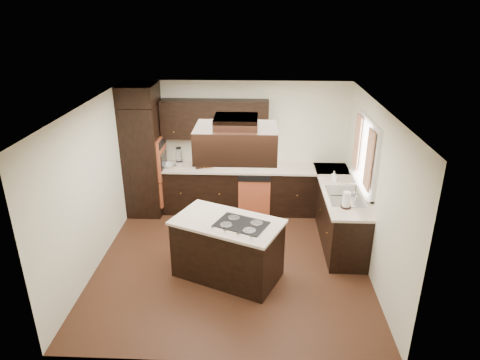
# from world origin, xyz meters

# --- Properties ---
(floor) EXTENTS (4.20, 4.20, 0.02)m
(floor) POSITION_xyz_m (0.00, 0.00, -0.01)
(floor) COLOR #57301D
(floor) RESTS_ON ground
(ceiling) EXTENTS (4.20, 4.20, 0.02)m
(ceiling) POSITION_xyz_m (0.00, 0.00, 2.51)
(ceiling) COLOR silver
(ceiling) RESTS_ON ground
(wall_back) EXTENTS (4.20, 0.02, 2.50)m
(wall_back) POSITION_xyz_m (0.00, 2.11, 1.25)
(wall_back) COLOR silver
(wall_back) RESTS_ON ground
(wall_front) EXTENTS (4.20, 0.02, 2.50)m
(wall_front) POSITION_xyz_m (0.00, -2.11, 1.25)
(wall_front) COLOR silver
(wall_front) RESTS_ON ground
(wall_left) EXTENTS (0.02, 4.20, 2.50)m
(wall_left) POSITION_xyz_m (-2.11, 0.00, 1.25)
(wall_left) COLOR silver
(wall_left) RESTS_ON ground
(wall_right) EXTENTS (0.02, 4.20, 2.50)m
(wall_right) POSITION_xyz_m (2.11, 0.00, 1.25)
(wall_right) COLOR silver
(wall_right) RESTS_ON ground
(oven_column) EXTENTS (0.65, 0.75, 2.12)m
(oven_column) POSITION_xyz_m (-1.78, 1.71, 1.06)
(oven_column) COLOR black
(oven_column) RESTS_ON floor
(wall_oven_face) EXTENTS (0.05, 0.62, 0.78)m
(wall_oven_face) POSITION_xyz_m (-1.43, 1.71, 1.12)
(wall_oven_face) COLOR #BF5631
(wall_oven_face) RESTS_ON oven_column
(base_cabinets_back) EXTENTS (2.93, 0.60, 0.88)m
(base_cabinets_back) POSITION_xyz_m (0.03, 1.80, 0.44)
(base_cabinets_back) COLOR black
(base_cabinets_back) RESTS_ON floor
(base_cabinets_right) EXTENTS (0.60, 2.40, 0.88)m
(base_cabinets_right) POSITION_xyz_m (1.80, 0.90, 0.44)
(base_cabinets_right) COLOR black
(base_cabinets_right) RESTS_ON floor
(countertop_back) EXTENTS (2.93, 0.63, 0.04)m
(countertop_back) POSITION_xyz_m (0.03, 1.79, 0.90)
(countertop_back) COLOR beige
(countertop_back) RESTS_ON base_cabinets_back
(countertop_right) EXTENTS (0.63, 2.40, 0.04)m
(countertop_right) POSITION_xyz_m (1.79, 0.90, 0.90)
(countertop_right) COLOR beige
(countertop_right) RESTS_ON base_cabinets_right
(upper_cabinets) EXTENTS (2.00, 0.34, 0.72)m
(upper_cabinets) POSITION_xyz_m (-0.43, 1.93, 1.81)
(upper_cabinets) COLOR black
(upper_cabinets) RESTS_ON wall_back
(dishwasher_front) EXTENTS (0.60, 0.05, 0.72)m
(dishwasher_front) POSITION_xyz_m (0.33, 1.50, 0.40)
(dishwasher_front) COLOR #BF5631
(dishwasher_front) RESTS_ON floor
(window_frame) EXTENTS (0.06, 1.32, 1.12)m
(window_frame) POSITION_xyz_m (2.07, 0.55, 1.65)
(window_frame) COLOR white
(window_frame) RESTS_ON wall_right
(window_pane) EXTENTS (0.00, 1.20, 1.00)m
(window_pane) POSITION_xyz_m (2.10, 0.55, 1.65)
(window_pane) COLOR white
(window_pane) RESTS_ON wall_right
(curtain_left) EXTENTS (0.02, 0.34, 0.90)m
(curtain_left) POSITION_xyz_m (2.01, 0.13, 1.70)
(curtain_left) COLOR beige
(curtain_left) RESTS_ON wall_right
(curtain_right) EXTENTS (0.02, 0.34, 0.90)m
(curtain_right) POSITION_xyz_m (2.01, 0.97, 1.70)
(curtain_right) COLOR beige
(curtain_right) RESTS_ON wall_right
(sink_rim) EXTENTS (0.52, 0.84, 0.01)m
(sink_rim) POSITION_xyz_m (1.80, 0.55, 0.92)
(sink_rim) COLOR silver
(sink_rim) RESTS_ON countertop_right
(island) EXTENTS (1.69, 1.35, 0.88)m
(island) POSITION_xyz_m (-0.04, -0.39, 0.44)
(island) COLOR black
(island) RESTS_ON floor
(island_top) EXTENTS (1.77, 1.42, 0.04)m
(island_top) POSITION_xyz_m (-0.04, -0.39, 0.90)
(island_top) COLOR beige
(island_top) RESTS_ON island
(cooktop) EXTENTS (0.84, 0.72, 0.01)m
(cooktop) POSITION_xyz_m (0.17, -0.48, 0.93)
(cooktop) COLOR black
(cooktop) RESTS_ON island_top
(range_hood) EXTENTS (1.05, 0.72, 0.42)m
(range_hood) POSITION_xyz_m (0.10, -0.55, 2.16)
(range_hood) COLOR black
(range_hood) RESTS_ON ceiling
(hood_duct) EXTENTS (0.55, 0.50, 0.13)m
(hood_duct) POSITION_xyz_m (0.10, -0.55, 2.44)
(hood_duct) COLOR black
(hood_duct) RESTS_ON ceiling
(blender_base) EXTENTS (0.15, 0.15, 0.10)m
(blender_base) POSITION_xyz_m (-1.11, 1.77, 0.97)
(blender_base) COLOR silver
(blender_base) RESTS_ON countertop_back
(blender_pitcher) EXTENTS (0.13, 0.13, 0.26)m
(blender_pitcher) POSITION_xyz_m (-1.11, 1.77, 1.15)
(blender_pitcher) COLOR silver
(blender_pitcher) RESTS_ON blender_base
(spice_rack) EXTENTS (0.35, 0.20, 0.29)m
(spice_rack) POSITION_xyz_m (-0.63, 1.74, 1.06)
(spice_rack) COLOR black
(spice_rack) RESTS_ON countertop_back
(mixing_bowl) EXTENTS (0.28, 0.28, 0.06)m
(mixing_bowl) POSITION_xyz_m (-1.33, 1.74, 0.95)
(mixing_bowl) COLOR white
(mixing_bowl) RESTS_ON countertop_back
(soap_bottle) EXTENTS (0.08, 0.09, 0.19)m
(soap_bottle) POSITION_xyz_m (1.72, 1.17, 1.01)
(soap_bottle) COLOR white
(soap_bottle) RESTS_ON countertop_right
(paper_towel) EXTENTS (0.13, 0.13, 0.26)m
(paper_towel) POSITION_xyz_m (1.74, 0.13, 1.05)
(paper_towel) COLOR white
(paper_towel) RESTS_ON countertop_right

